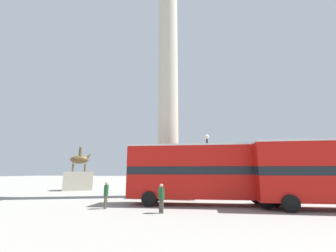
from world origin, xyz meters
name	(u,v)px	position (x,y,z in m)	size (l,w,h in m)	color
ground_plane	(168,196)	(0.00, 0.00, 0.00)	(200.00, 200.00, 0.00)	gray
monument_column	(168,100)	(0.00, 0.00, 9.66)	(5.64, 5.64, 25.96)	#BCB29E
bus_a	(204,171)	(3.71, -5.36, 2.34)	(11.00, 3.27, 4.22)	#B7140F
equestrian_statue	(78,178)	(-12.69, 4.81, 1.55)	(4.28, 3.98, 5.58)	#BCB29E
street_lamp	(208,162)	(3.90, -1.57, 3.16)	(0.42, 0.42, 5.62)	black
pedestrian_near_lamp	(106,193)	(-2.50, -8.11, 0.93)	(0.25, 0.46, 1.68)	#4C473D
pedestrian_by_plinth	(161,197)	(1.33, -8.96, 0.88)	(0.42, 0.42, 1.61)	#4C473D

